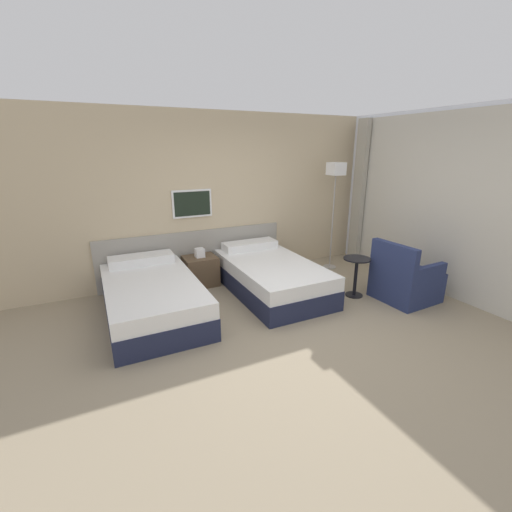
{
  "coord_description": "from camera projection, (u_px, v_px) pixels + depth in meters",
  "views": [
    {
      "loc": [
        -2.16,
        -3.08,
        2.13
      ],
      "look_at": [
        -0.09,
        1.17,
        0.64
      ],
      "focal_mm": 24.0,
      "sensor_mm": 36.0,
      "label": 1
    }
  ],
  "objects": [
    {
      "name": "armchair",
      "position": [
        405.0,
        281.0,
        4.97
      ],
      "size": [
        0.8,
        0.77,
        0.89
      ],
      "rotation": [
        0.0,
        0.0,
        1.62
      ],
      "color": "navy",
      "rests_on": "ground_plane"
    },
    {
      "name": "wall_window",
      "position": [
        459.0,
        207.0,
        4.86
      ],
      "size": [
        0.21,
        4.78,
        2.7
      ],
      "color": "white",
      "rests_on": "ground_plane"
    },
    {
      "name": "nightstand",
      "position": [
        201.0,
        270.0,
        5.53
      ],
      "size": [
        0.51,
        0.44,
        0.61
      ],
      "color": "brown",
      "rests_on": "ground_plane"
    },
    {
      "name": "bed_near_window",
      "position": [
        271.0,
        276.0,
        5.26
      ],
      "size": [
        1.15,
        2.03,
        0.62
      ],
      "color": "#1E233D",
      "rests_on": "ground_plane"
    },
    {
      "name": "ground_plane",
      "position": [
        304.0,
        330.0,
        4.19
      ],
      "size": [
        16.0,
        16.0,
        0.0
      ],
      "primitive_type": "plane",
      "color": "gray"
    },
    {
      "name": "wall_headboard",
      "position": [
        229.0,
        200.0,
        5.76
      ],
      "size": [
        10.0,
        0.1,
        2.7
      ],
      "color": "#C6B28E",
      "rests_on": "ground_plane"
    },
    {
      "name": "bed_near_door",
      "position": [
        152.0,
        297.0,
        4.52
      ],
      "size": [
        1.15,
        2.03,
        0.62
      ],
      "color": "#1E233D",
      "rests_on": "ground_plane"
    },
    {
      "name": "floor_lamp",
      "position": [
        335.0,
        179.0,
        5.93
      ],
      "size": [
        0.25,
        0.25,
        1.9
      ],
      "color": "#9E9993",
      "rests_on": "ground_plane"
    },
    {
      "name": "side_table",
      "position": [
        356.0,
        270.0,
        5.06
      ],
      "size": [
        0.4,
        0.4,
        0.59
      ],
      "color": "black",
      "rests_on": "ground_plane"
    }
  ]
}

